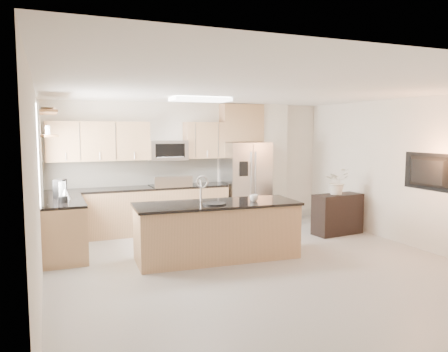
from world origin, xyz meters
name	(u,v)px	position (x,y,z in m)	size (l,w,h in m)	color
floor	(263,269)	(0.00, 0.00, 0.00)	(6.50, 6.50, 0.00)	#A6A39E
ceiling	(264,90)	(0.00, 0.00, 2.60)	(6.00, 6.50, 0.02)	white
wall_back	(193,165)	(0.00, 3.25, 1.30)	(6.00, 0.02, 2.60)	white
wall_left	(37,193)	(-3.00, 0.00, 1.30)	(0.02, 6.50, 2.60)	white
wall_right	(420,174)	(3.00, 0.00, 1.30)	(0.02, 6.50, 2.60)	white
back_counter	(139,210)	(-1.23, 2.93, 0.47)	(3.55, 0.66, 1.44)	tan
left_counter	(63,228)	(-2.67, 1.85, 0.46)	(0.66, 1.50, 0.92)	tan
range	(170,208)	(-0.60, 2.92, 0.47)	(0.76, 0.64, 1.14)	black
upper_cabinets	(132,141)	(-1.30, 3.09, 1.83)	(3.50, 0.33, 0.75)	tan
microwave	(168,150)	(-0.60, 3.04, 1.63)	(0.76, 0.40, 0.40)	silver
refrigerator	(245,184)	(1.06, 2.87, 0.89)	(0.92, 0.78, 1.78)	silver
partition_column	(272,163)	(1.82, 3.10, 1.30)	(0.60, 0.30, 2.60)	white
window	(40,155)	(-2.98, 1.85, 1.65)	(0.04, 1.15, 1.65)	white
shelf_lower	(48,136)	(-2.85, 1.95, 1.95)	(0.30, 1.20, 0.04)	olive
shelf_upper	(47,112)	(-2.85, 1.95, 2.32)	(0.30, 1.20, 0.04)	olive
ceiling_fixture	(200,99)	(-0.40, 1.60, 2.56)	(1.00, 0.50, 0.06)	white
island	(217,230)	(-0.42, 0.77, 0.45)	(2.64, 1.10, 1.32)	tan
credenza	(337,214)	(2.37, 1.40, 0.40)	(0.99, 0.42, 0.79)	black
cup	(254,198)	(0.18, 0.67, 0.95)	(0.14, 0.14, 0.11)	white
platter	(214,204)	(-0.51, 0.65, 0.91)	(0.37, 0.37, 0.02)	black
blender	(63,194)	(-2.67, 1.54, 1.06)	(0.14, 0.14, 0.33)	black
kettle	(65,193)	(-2.63, 1.87, 1.02)	(0.18, 0.18, 0.22)	silver
coffee_maker	(60,189)	(-2.69, 2.09, 1.07)	(0.23, 0.25, 0.31)	black
bowl	(47,109)	(-2.85, 2.34, 2.39)	(0.40, 0.40, 0.10)	silver
flower_vase	(337,175)	(2.32, 1.39, 1.18)	(0.70, 0.60, 0.77)	silver
television	(426,172)	(2.91, -0.20, 1.35)	(1.08, 0.14, 0.62)	black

